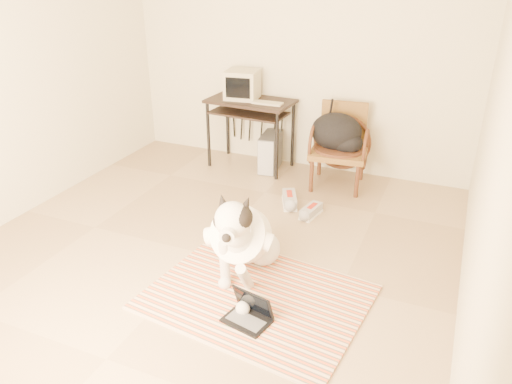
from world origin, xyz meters
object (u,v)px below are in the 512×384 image
Objects in this scene: dog at (242,238)px; rattan_chair at (340,146)px; computer_desk at (250,110)px; backpack at (338,134)px; pc_tower at (270,152)px; laptop at (249,313)px; crt_monitor at (242,85)px.

rattan_chair is at bearing 82.97° from dog.
rattan_chair is at bearing -4.31° from computer_desk.
computer_desk is (-0.84, 2.06, 0.36)m from dog.
pc_tower is at bearing 171.47° from backpack.
rattan_chair is at bearing 90.88° from laptop.
laptop is 2.73m from pc_tower.
rattan_chair reaches higher than computer_desk.
laptop is at bearing -66.36° from computer_desk.
crt_monitor is 0.83m from pc_tower.
computer_desk is 1.12m from rattan_chair.
crt_monitor is at bearing 115.37° from laptop.
computer_desk is 2.09× the size of pc_tower.
laptop is 0.40× the size of rattan_chair.
laptop is (0.28, -0.51, -0.26)m from dog.
backpack is at bearing 91.34° from laptop.
crt_monitor is 0.69× the size of backpack.
pc_tower is (-0.87, 2.58, 0.14)m from laptop.
dog is at bearing -96.59° from backpack.
computer_desk is 1.08m from backpack.
laptop is at bearing -64.63° from crt_monitor.
rattan_chair is (1.09, -0.08, -0.25)m from computer_desk.
dog is at bearing -67.79° from computer_desk.
laptop is at bearing -88.66° from backpack.
rattan_chair reaches higher than dog.
pc_tower is at bearing 105.90° from dog.
crt_monitor is 1.25m from backpack.
pc_tower is 0.91m from backpack.
rattan_chair is 1.53× the size of backpack.
pc_tower is at bearing -4.34° from crt_monitor.
laptop is 0.35× the size of computer_desk.
pc_tower is 0.83× the size of backpack.
backpack reaches higher than pc_tower.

